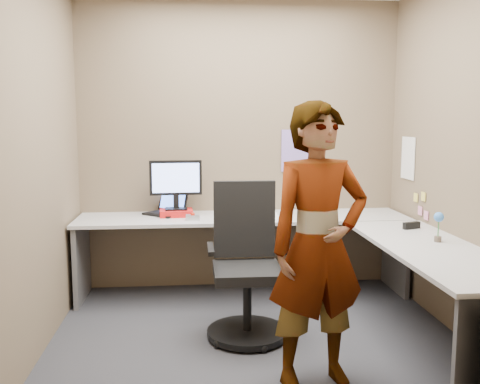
{
  "coord_description": "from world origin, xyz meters",
  "views": [
    {
      "loc": [
        -0.48,
        -3.75,
        1.6
      ],
      "look_at": [
        -0.1,
        0.25,
        1.05
      ],
      "focal_mm": 40.0,
      "sensor_mm": 36.0,
      "label": 1
    }
  ],
  "objects": [
    {
      "name": "sticky_note_b",
      "position": [
        1.49,
        0.6,
        0.82
      ],
      "size": [
        0.01,
        0.07,
        0.07
      ],
      "primitive_type": "cube",
      "color": "pink",
      "rests_on": "wall_right"
    },
    {
      "name": "wall_back",
      "position": [
        0.0,
        1.3,
        1.35
      ],
      "size": [
        3.0,
        0.0,
        3.0
      ],
      "primitive_type": "plane",
      "rotation": [
        1.57,
        0.0,
        0.0
      ],
      "color": "brown",
      "rests_on": "ground"
    },
    {
      "name": "trackball_mouse",
      "position": [
        -0.45,
        0.83,
        0.76
      ],
      "size": [
        0.12,
        0.08,
        0.07
      ],
      "color": "#B7B7BC",
      "rests_on": "desk"
    },
    {
      "name": "desk",
      "position": [
        0.44,
        0.39,
        0.59
      ],
      "size": [
        2.98,
        2.58,
        0.73
      ],
      "color": "silver",
      "rests_on": "ground"
    },
    {
      "name": "sticky_note_d",
      "position": [
        1.49,
        0.7,
        0.92
      ],
      "size": [
        0.01,
        0.07,
        0.07
      ],
      "primitive_type": "cube",
      "color": "#F2E059",
      "rests_on": "wall_right"
    },
    {
      "name": "monitor",
      "position": [
        -0.6,
        1.06,
        1.05
      ],
      "size": [
        0.47,
        0.15,
        0.44
      ],
      "rotation": [
        0.0,
        0.0,
        0.05
      ],
      "color": "black",
      "rests_on": "paper_ream"
    },
    {
      "name": "calendar_purple",
      "position": [
        0.55,
        1.29,
        1.3
      ],
      "size": [
        0.3,
        0.01,
        0.4
      ],
      "primitive_type": "cube",
      "color": "#846BB7",
      "rests_on": "wall_back"
    },
    {
      "name": "ground",
      "position": [
        0.0,
        0.0,
        0.0
      ],
      "size": [
        3.0,
        3.0,
        0.0
      ],
      "primitive_type": "plane",
      "color": "#292A2F",
      "rests_on": "ground"
    },
    {
      "name": "paper_ream",
      "position": [
        -0.6,
        1.04,
        0.76
      ],
      "size": [
        0.3,
        0.23,
        0.06
      ],
      "primitive_type": "cube",
      "rotation": [
        0.0,
        0.0,
        0.05
      ],
      "color": "red",
      "rests_on": "desk"
    },
    {
      "name": "laptop",
      "position": [
        -0.67,
        1.15,
        0.79
      ],
      "size": [
        0.44,
        0.43,
        0.24
      ],
      "rotation": [
        0.0,
        0.0,
        -0.74
      ],
      "color": "black",
      "rests_on": "desk"
    },
    {
      "name": "flower",
      "position": [
        1.28,
        -0.17,
        0.87
      ],
      "size": [
        0.07,
        0.07,
        0.22
      ],
      "color": "brown",
      "rests_on": "desk"
    },
    {
      "name": "sticky_note_c",
      "position": [
        1.49,
        0.48,
        0.8
      ],
      "size": [
        0.01,
        0.07,
        0.07
      ],
      "primitive_type": "cube",
      "color": "pink",
      "rests_on": "wall_right"
    },
    {
      "name": "calendar_white",
      "position": [
        1.49,
        0.9,
        1.25
      ],
      "size": [
        0.01,
        0.28,
        0.38
      ],
      "primitive_type": "cube",
      "color": "white",
      "rests_on": "wall_right"
    },
    {
      "name": "wall_left",
      "position": [
        -1.5,
        0.0,
        1.35
      ],
      "size": [
        0.0,
        2.7,
        2.7
      ],
      "primitive_type": "plane",
      "rotation": [
        1.57,
        0.0,
        1.57
      ],
      "color": "brown",
      "rests_on": "ground"
    },
    {
      "name": "sticky_note_a",
      "position": [
        1.49,
        0.55,
        0.95
      ],
      "size": [
        0.01,
        0.07,
        0.07
      ],
      "primitive_type": "cube",
      "color": "#F2E059",
      "rests_on": "wall_right"
    },
    {
      "name": "person",
      "position": [
        0.28,
        -0.71,
        0.85
      ],
      "size": [
        0.69,
        0.53,
        1.71
      ],
      "primitive_type": "imported",
      "rotation": [
        0.0,
        0.0,
        0.21
      ],
      "color": "#999399",
      "rests_on": "ground"
    },
    {
      "name": "wall_right",
      "position": [
        1.5,
        0.0,
        1.35
      ],
      "size": [
        0.0,
        2.7,
        2.7
      ],
      "primitive_type": "plane",
      "rotation": [
        1.57,
        0.0,
        -1.57
      ],
      "color": "brown",
      "rests_on": "ground"
    },
    {
      "name": "stapler",
      "position": [
        1.28,
        0.29,
        0.76
      ],
      "size": [
        0.15,
        0.09,
        0.05
      ],
      "primitive_type": "cube",
      "rotation": [
        0.0,
        0.0,
        0.35
      ],
      "color": "black",
      "rests_on": "desk"
    },
    {
      "name": "office_chair",
      "position": [
        -0.07,
        0.05,
        0.46
      ],
      "size": [
        0.59,
        0.59,
        1.12
      ],
      "rotation": [
        0.0,
        0.0,
        -0.01
      ],
      "color": "black",
      "rests_on": "ground"
    },
    {
      "name": "origami",
      "position": [
        0.28,
        0.84,
        0.76
      ],
      "size": [
        0.1,
        0.1,
        0.06
      ],
      "primitive_type": "cone",
      "color": "white",
      "rests_on": "desk"
    }
  ]
}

